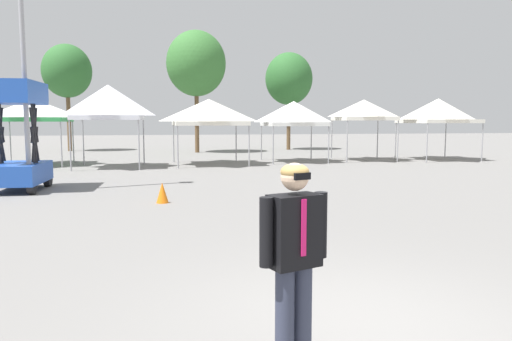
{
  "coord_description": "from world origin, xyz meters",
  "views": [
    {
      "loc": [
        -1.99,
        -4.43,
        2.12
      ],
      "look_at": [
        -0.47,
        3.27,
        1.3
      ],
      "focal_mm": 33.49,
      "sensor_mm": 36.0,
      "label": 1
    }
  ],
  "objects_px": {
    "traffic_cone_lot_center": "(162,193)",
    "canopy_tent_behind_right": "(294,114)",
    "tree_behind_tents_left": "(196,64)",
    "tree_behind_tents_right": "(289,79)",
    "canopy_tent_far_left": "(438,111)",
    "person_foreground": "(294,253)",
    "tree_behind_tents_center": "(67,71)",
    "canopy_tent_far_right": "(364,110)",
    "light_pole_near_lift": "(21,2)",
    "canopy_tent_behind_center": "(33,110)",
    "canopy_tent_right_of_center": "(209,112)",
    "canopy_tent_center": "(108,102)",
    "scissor_lift": "(18,156)"
  },
  "relations": [
    {
      "from": "traffic_cone_lot_center",
      "to": "canopy_tent_behind_right",
      "type": "bearing_deg",
      "value": 59.68
    },
    {
      "from": "tree_behind_tents_left",
      "to": "tree_behind_tents_right",
      "type": "xyz_separation_m",
      "value": [
        6.89,
        1.92,
        -0.72
      ]
    },
    {
      "from": "canopy_tent_far_left",
      "to": "person_foreground",
      "type": "bearing_deg",
      "value": -124.47
    },
    {
      "from": "canopy_tent_behind_right",
      "to": "tree_behind_tents_left",
      "type": "bearing_deg",
      "value": 117.71
    },
    {
      "from": "canopy_tent_behind_right",
      "to": "tree_behind_tents_center",
      "type": "xyz_separation_m",
      "value": [
        -13.14,
        11.71,
        3.07
      ]
    },
    {
      "from": "canopy_tent_behind_right",
      "to": "canopy_tent_far_right",
      "type": "height_order",
      "value": "canopy_tent_far_right"
    },
    {
      "from": "person_foreground",
      "to": "light_pole_near_lift",
      "type": "distance_m",
      "value": 13.21
    },
    {
      "from": "canopy_tent_far_right",
      "to": "tree_behind_tents_right",
      "type": "xyz_separation_m",
      "value": [
        -1.42,
        10.2,
        2.49
      ]
    },
    {
      "from": "canopy_tent_behind_center",
      "to": "canopy_tent_right_of_center",
      "type": "distance_m",
      "value": 8.37
    },
    {
      "from": "canopy_tent_behind_right",
      "to": "canopy_tent_center",
      "type": "bearing_deg",
      "value": -171.32
    },
    {
      "from": "light_pole_near_lift",
      "to": "tree_behind_tents_center",
      "type": "relative_size",
      "value": 1.32
    },
    {
      "from": "canopy_tent_far_right",
      "to": "scissor_lift",
      "type": "xyz_separation_m",
      "value": [
        -14.94,
        -8.57,
        -1.65
      ]
    },
    {
      "from": "scissor_lift",
      "to": "light_pole_near_lift",
      "type": "bearing_deg",
      "value": -47.05
    },
    {
      "from": "canopy_tent_behind_center",
      "to": "tree_behind_tents_left",
      "type": "distance_m",
      "value": 11.92
    },
    {
      "from": "canopy_tent_behind_right",
      "to": "person_foreground",
      "type": "distance_m",
      "value": 21.14
    },
    {
      "from": "tree_behind_tents_center",
      "to": "scissor_lift",
      "type": "bearing_deg",
      "value": -83.99
    },
    {
      "from": "canopy_tent_far_right",
      "to": "tree_behind_tents_right",
      "type": "height_order",
      "value": "tree_behind_tents_right"
    },
    {
      "from": "canopy_tent_far_right",
      "to": "tree_behind_tents_left",
      "type": "height_order",
      "value": "tree_behind_tents_left"
    },
    {
      "from": "canopy_tent_right_of_center",
      "to": "canopy_tent_far_right",
      "type": "distance_m",
      "value": 8.43
    },
    {
      "from": "canopy_tent_far_left",
      "to": "tree_behind_tents_left",
      "type": "xyz_separation_m",
      "value": [
        -12.51,
        8.58,
        3.24
      ]
    },
    {
      "from": "canopy_tent_behind_right",
      "to": "person_foreground",
      "type": "xyz_separation_m",
      "value": [
        -5.69,
        -20.31,
        -1.46
      ]
    },
    {
      "from": "canopy_tent_right_of_center",
      "to": "canopy_tent_far_left",
      "type": "height_order",
      "value": "canopy_tent_far_left"
    },
    {
      "from": "canopy_tent_far_right",
      "to": "traffic_cone_lot_center",
      "type": "relative_size",
      "value": 6.07
    },
    {
      "from": "scissor_lift",
      "to": "canopy_tent_far_right",
      "type": "bearing_deg",
      "value": 29.85
    },
    {
      "from": "tree_behind_tents_left",
      "to": "canopy_tent_far_left",
      "type": "bearing_deg",
      "value": -34.47
    },
    {
      "from": "canopy_tent_right_of_center",
      "to": "traffic_cone_lot_center",
      "type": "xyz_separation_m",
      "value": [
        -2.29,
        -10.79,
        -2.27
      ]
    },
    {
      "from": "person_foreground",
      "to": "scissor_lift",
      "type": "bearing_deg",
      "value": 114.26
    },
    {
      "from": "canopy_tent_far_left",
      "to": "light_pole_near_lift",
      "type": "relative_size",
      "value": 0.35
    },
    {
      "from": "canopy_tent_right_of_center",
      "to": "scissor_lift",
      "type": "height_order",
      "value": "scissor_lift"
    },
    {
      "from": "canopy_tent_far_left",
      "to": "traffic_cone_lot_center",
      "type": "height_order",
      "value": "canopy_tent_far_left"
    },
    {
      "from": "person_foreground",
      "to": "light_pole_near_lift",
      "type": "bearing_deg",
      "value": 113.41
    },
    {
      "from": "canopy_tent_center",
      "to": "tree_behind_tents_right",
      "type": "height_order",
      "value": "tree_behind_tents_right"
    },
    {
      "from": "canopy_tent_far_left",
      "to": "tree_behind_tents_right",
      "type": "bearing_deg",
      "value": 118.11
    },
    {
      "from": "canopy_tent_center",
      "to": "canopy_tent_right_of_center",
      "type": "relative_size",
      "value": 1.06
    },
    {
      "from": "canopy_tent_center",
      "to": "traffic_cone_lot_center",
      "type": "relative_size",
      "value": 6.99
    },
    {
      "from": "canopy_tent_behind_right",
      "to": "person_foreground",
      "type": "height_order",
      "value": "canopy_tent_behind_right"
    },
    {
      "from": "canopy_tent_center",
      "to": "canopy_tent_behind_right",
      "type": "bearing_deg",
      "value": 8.68
    },
    {
      "from": "traffic_cone_lot_center",
      "to": "canopy_tent_center",
      "type": "bearing_deg",
      "value": 102.88
    },
    {
      "from": "canopy_tent_right_of_center",
      "to": "canopy_tent_behind_right",
      "type": "distance_m",
      "value": 4.53
    },
    {
      "from": "canopy_tent_far_left",
      "to": "canopy_tent_behind_right",
      "type": "bearing_deg",
      "value": 178.49
    },
    {
      "from": "canopy_tent_behind_right",
      "to": "person_foreground",
      "type": "relative_size",
      "value": 1.76
    },
    {
      "from": "tree_behind_tents_right",
      "to": "traffic_cone_lot_center",
      "type": "bearing_deg",
      "value": -112.96
    },
    {
      "from": "traffic_cone_lot_center",
      "to": "light_pole_near_lift",
      "type": "bearing_deg",
      "value": 145.67
    },
    {
      "from": "light_pole_near_lift",
      "to": "tree_behind_tents_right",
      "type": "xyz_separation_m",
      "value": [
        13.12,
        19.19,
        -0.32
      ]
    },
    {
      "from": "canopy_tent_right_of_center",
      "to": "tree_behind_tents_left",
      "type": "bearing_deg",
      "value": 89.57
    },
    {
      "from": "scissor_lift",
      "to": "light_pole_near_lift",
      "type": "height_order",
      "value": "light_pole_near_lift"
    },
    {
      "from": "canopy_tent_far_left",
      "to": "person_foreground",
      "type": "height_order",
      "value": "canopy_tent_far_left"
    },
    {
      "from": "canopy_tent_behind_center",
      "to": "canopy_tent_right_of_center",
      "type": "xyz_separation_m",
      "value": [
        8.27,
        -1.26,
        -0.1
      ]
    },
    {
      "from": "canopy_tent_center",
      "to": "canopy_tent_behind_right",
      "type": "relative_size",
      "value": 1.19
    },
    {
      "from": "person_foreground",
      "to": "tree_behind_tents_left",
      "type": "relative_size",
      "value": 0.22
    }
  ]
}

